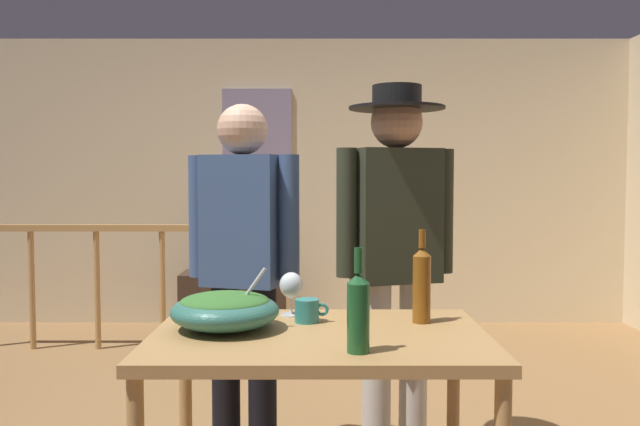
{
  "coord_description": "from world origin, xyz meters",
  "views": [
    {
      "loc": [
        0.08,
        -3.12,
        1.33
      ],
      "look_at": [
        0.08,
        -0.54,
        1.18
      ],
      "focal_mm": 36.72,
      "sensor_mm": 36.0,
      "label": 1
    }
  ],
  "objects_px": {
    "tv_console": "(236,301)",
    "flat_screen_tv": "(235,245)",
    "wine_glass": "(292,287)",
    "framed_picture": "(258,129)",
    "salad_bowl": "(226,309)",
    "stair_railing": "(186,269)",
    "person_standing_left": "(244,256)",
    "wine_bottle_green": "(359,311)",
    "wine_bottle_amber": "(422,284)",
    "serving_table": "(320,358)",
    "mug_teal": "(308,311)",
    "person_standing_right": "(396,239)"
  },
  "relations": [
    {
      "from": "tv_console",
      "to": "mug_teal",
      "type": "xyz_separation_m",
      "value": [
        0.68,
        -3.18,
        0.58
      ]
    },
    {
      "from": "stair_railing",
      "to": "wine_bottle_amber",
      "type": "height_order",
      "value": "wine_bottle_amber"
    },
    {
      "from": "stair_railing",
      "to": "mug_teal",
      "type": "bearing_deg",
      "value": -69.15
    },
    {
      "from": "wine_bottle_green",
      "to": "salad_bowl",
      "type": "bearing_deg",
      "value": 146.28
    },
    {
      "from": "tv_console",
      "to": "serving_table",
      "type": "distance_m",
      "value": 3.45
    },
    {
      "from": "stair_railing",
      "to": "wine_glass",
      "type": "bearing_deg",
      "value": -69.58
    },
    {
      "from": "tv_console",
      "to": "wine_bottle_amber",
      "type": "height_order",
      "value": "wine_bottle_amber"
    },
    {
      "from": "framed_picture",
      "to": "wine_glass",
      "type": "height_order",
      "value": "framed_picture"
    },
    {
      "from": "stair_railing",
      "to": "flat_screen_tv",
      "type": "height_order",
      "value": "stair_railing"
    },
    {
      "from": "tv_console",
      "to": "wine_bottle_green",
      "type": "height_order",
      "value": "wine_bottle_green"
    },
    {
      "from": "salad_bowl",
      "to": "wine_glass",
      "type": "bearing_deg",
      "value": 45.29
    },
    {
      "from": "mug_teal",
      "to": "flat_screen_tv",
      "type": "bearing_deg",
      "value": 102.23
    },
    {
      "from": "flat_screen_tv",
      "to": "mug_teal",
      "type": "relative_size",
      "value": 4.13
    },
    {
      "from": "tv_console",
      "to": "salad_bowl",
      "type": "xyz_separation_m",
      "value": [
        0.4,
        -3.29,
        0.61
      ]
    },
    {
      "from": "flat_screen_tv",
      "to": "serving_table",
      "type": "distance_m",
      "value": 3.39
    },
    {
      "from": "flat_screen_tv",
      "to": "serving_table",
      "type": "height_order",
      "value": "flat_screen_tv"
    },
    {
      "from": "salad_bowl",
      "to": "stair_railing",
      "type": "bearing_deg",
      "value": 104.53
    },
    {
      "from": "serving_table",
      "to": "wine_bottle_amber",
      "type": "relative_size",
      "value": 3.35
    },
    {
      "from": "salad_bowl",
      "to": "serving_table",
      "type": "bearing_deg",
      "value": -8.48
    },
    {
      "from": "salad_bowl",
      "to": "mug_teal",
      "type": "xyz_separation_m",
      "value": [
        0.29,
        0.11,
        -0.03
      ]
    },
    {
      "from": "flat_screen_tv",
      "to": "wine_glass",
      "type": "height_order",
      "value": "wine_glass"
    },
    {
      "from": "person_standing_left",
      "to": "serving_table",
      "type": "bearing_deg",
      "value": 130.93
    },
    {
      "from": "wine_bottle_green",
      "to": "wine_bottle_amber",
      "type": "xyz_separation_m",
      "value": [
        0.25,
        0.4,
        0.01
      ]
    },
    {
      "from": "tv_console",
      "to": "framed_picture",
      "type": "bearing_deg",
      "value": 59.8
    },
    {
      "from": "wine_glass",
      "to": "wine_bottle_amber",
      "type": "relative_size",
      "value": 0.49
    },
    {
      "from": "salad_bowl",
      "to": "wine_bottle_green",
      "type": "distance_m",
      "value": 0.54
    },
    {
      "from": "flat_screen_tv",
      "to": "serving_table",
      "type": "xyz_separation_m",
      "value": [
        0.73,
        -3.31,
        -0.03
      ]
    },
    {
      "from": "tv_console",
      "to": "wine_glass",
      "type": "distance_m",
      "value": 3.2
    },
    {
      "from": "tv_console",
      "to": "flat_screen_tv",
      "type": "xyz_separation_m",
      "value": [
        0.0,
        -0.03,
        0.49
      ]
    },
    {
      "from": "framed_picture",
      "to": "tv_console",
      "type": "relative_size",
      "value": 0.79
    },
    {
      "from": "wine_glass",
      "to": "person_standing_left",
      "type": "distance_m",
      "value": 0.53
    },
    {
      "from": "wine_bottle_green",
      "to": "person_standing_left",
      "type": "height_order",
      "value": "person_standing_left"
    },
    {
      "from": "salad_bowl",
      "to": "person_standing_left",
      "type": "distance_m",
      "value": 0.7
    },
    {
      "from": "stair_railing",
      "to": "person_standing_right",
      "type": "bearing_deg",
      "value": -55.49
    },
    {
      "from": "wine_glass",
      "to": "mug_teal",
      "type": "distance_m",
      "value": 0.15
    },
    {
      "from": "serving_table",
      "to": "wine_bottle_green",
      "type": "distance_m",
      "value": 0.35
    },
    {
      "from": "wine_glass",
      "to": "tv_console",
      "type": "bearing_deg",
      "value": 101.4
    },
    {
      "from": "wine_bottle_amber",
      "to": "wine_glass",
      "type": "bearing_deg",
      "value": 166.14
    },
    {
      "from": "tv_console",
      "to": "person_standing_right",
      "type": "bearing_deg",
      "value": -67.55
    },
    {
      "from": "framed_picture",
      "to": "tv_console",
      "type": "xyz_separation_m",
      "value": [
        -0.17,
        -0.29,
        -1.49
      ]
    },
    {
      "from": "salad_bowl",
      "to": "person_standing_right",
      "type": "bearing_deg",
      "value": 45.78
    },
    {
      "from": "stair_railing",
      "to": "tv_console",
      "type": "xyz_separation_m",
      "value": [
        0.3,
        0.6,
        -0.37
      ]
    },
    {
      "from": "salad_bowl",
      "to": "wine_bottle_amber",
      "type": "xyz_separation_m",
      "value": [
        0.7,
        0.1,
        0.07
      ]
    },
    {
      "from": "tv_console",
      "to": "flat_screen_tv",
      "type": "relative_size",
      "value": 1.75
    },
    {
      "from": "person_standing_right",
      "to": "wine_bottle_green",
      "type": "bearing_deg",
      "value": 61.11
    },
    {
      "from": "framed_picture",
      "to": "flat_screen_tv",
      "type": "xyz_separation_m",
      "value": [
        -0.17,
        -0.32,
        -1.0
      ]
    },
    {
      "from": "tv_console",
      "to": "wine_bottle_amber",
      "type": "xyz_separation_m",
      "value": [
        1.1,
        -3.18,
        0.68
      ]
    },
    {
      "from": "stair_railing",
      "to": "person_standing_left",
      "type": "height_order",
      "value": "person_standing_left"
    },
    {
      "from": "serving_table",
      "to": "person_standing_right",
      "type": "xyz_separation_m",
      "value": [
        0.35,
        0.74,
        0.34
      ]
    },
    {
      "from": "stair_railing",
      "to": "tv_console",
      "type": "height_order",
      "value": "stair_railing"
    }
  ]
}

